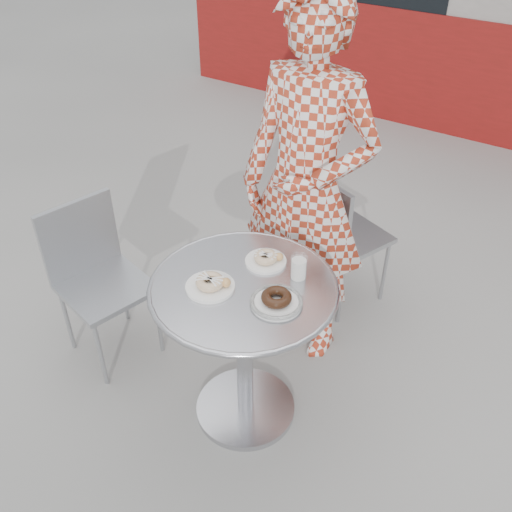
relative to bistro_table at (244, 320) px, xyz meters
The scene contains 9 objects.
ground 0.59m from the bistro_table, 90.81° to the right, with size 60.00×60.00×0.00m, color #9F9C97.
bistro_table is the anchor object (origin of this frame).
chair_far 1.05m from the bistro_table, 90.56° to the left, with size 0.51×0.52×0.83m.
chair_left 0.87m from the bistro_table, behind, with size 0.48×0.48×0.83m.
seated_person 0.68m from the bistro_table, 95.04° to the left, with size 0.66×0.43×1.82m, color #9D2D18.
plate_far 0.27m from the bistro_table, 91.04° to the left, with size 0.17×0.17×0.05m.
plate_near 0.25m from the bistro_table, 138.79° to the right, with size 0.20×0.20×0.05m.
plate_checker 0.27m from the bistro_table, ahead, with size 0.20×0.20×0.05m.
milk_cup 0.33m from the bistro_table, 45.79° to the left, with size 0.07×0.07×0.10m.
Camera 1 is at (1.00, -1.40, 2.23)m, focal length 40.00 mm.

